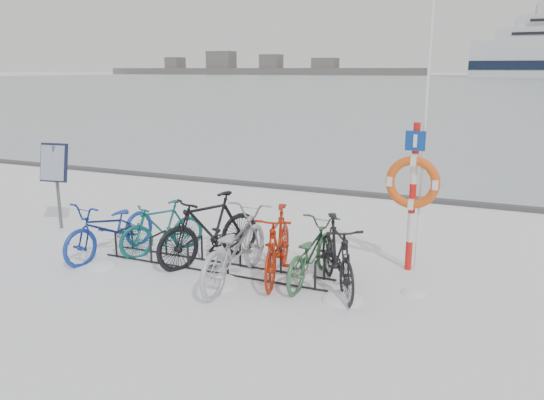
{
  "coord_description": "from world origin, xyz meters",
  "views": [
    {
      "loc": [
        4.05,
        -7.12,
        3.16
      ],
      "look_at": [
        0.77,
        0.6,
        1.08
      ],
      "focal_mm": 35.0,
      "sensor_mm": 36.0,
      "label": 1
    }
  ],
  "objects": [
    {
      "name": "bike_6",
      "position": [
        2.06,
        -0.01,
        0.55
      ],
      "size": [
        1.37,
        1.84,
        1.1
      ],
      "primitive_type": "imported",
      "rotation": [
        0.0,
        0.0,
        0.53
      ],
      "color": "black",
      "rests_on": "ground"
    },
    {
      "name": "info_board",
      "position": [
        -3.96,
        0.7,
        1.26
      ],
      "size": [
        0.61,
        0.31,
        1.74
      ],
      "rotation": [
        0.0,
        0.0,
        0.15
      ],
      "color": "#595B5E",
      "rests_on": "ground"
    },
    {
      "name": "bike_1",
      "position": [
        -1.21,
        0.32,
        0.48
      ],
      "size": [
        1.21,
        1.59,
        0.95
      ],
      "primitive_type": "imported",
      "rotation": [
        0.0,
        0.0,
        -0.55
      ],
      "color": "#105656",
      "rests_on": "ground"
    },
    {
      "name": "quay_edge",
      "position": [
        0.0,
        5.9,
        0.05
      ],
      "size": [
        400.0,
        0.25,
        0.1
      ],
      "primitive_type": "cube",
      "color": "#3F3F42",
      "rests_on": "ground"
    },
    {
      "name": "ground",
      "position": [
        0.0,
        0.0,
        0.0
      ],
      "size": [
        900.0,
        900.0,
        0.0
      ],
      "primitive_type": "plane",
      "color": "white",
      "rests_on": "ground"
    },
    {
      "name": "shoreline",
      "position": [
        -122.02,
        260.0,
        2.79
      ],
      "size": [
        180.0,
        12.0,
        9.5
      ],
      "color": "#515151",
      "rests_on": "ground"
    },
    {
      "name": "ice_sheet",
      "position": [
        0.0,
        155.0,
        0.01
      ],
      "size": [
        400.0,
        298.0,
        0.02
      ],
      "primitive_type": "cube",
      "color": "#A2B0B7",
      "rests_on": "ground"
    },
    {
      "name": "bike_0",
      "position": [
        -1.96,
        -0.12,
        0.52
      ],
      "size": [
        0.99,
        2.05,
        1.03
      ],
      "primitive_type": "imported",
      "rotation": [
        0.0,
        0.0,
        -0.16
      ],
      "color": "#173598",
      "rests_on": "ground"
    },
    {
      "name": "snow_drifts",
      "position": [
        0.35,
        -0.19,
        0.0
      ],
      "size": [
        6.15,
        1.84,
        0.24
      ],
      "color": "white",
      "rests_on": "ground"
    },
    {
      "name": "bike_2",
      "position": [
        -0.2,
        0.24,
        0.6
      ],
      "size": [
        1.42,
        2.05,
        1.21
      ],
      "primitive_type": "imported",
      "rotation": [
        0.0,
        0.0,
        -0.47
      ],
      "color": "black",
      "rests_on": "ground"
    },
    {
      "name": "bike_3",
      "position": [
        0.54,
        -0.32,
        0.57
      ],
      "size": [
        0.8,
        2.17,
        1.13
      ],
      "primitive_type": "imported",
      "rotation": [
        0.0,
        0.0,
        3.17
      ],
      "color": "#A6A9AE",
      "rests_on": "ground"
    },
    {
      "name": "lifebuoy_station",
      "position": [
        2.92,
        1.11,
        1.45
      ],
      "size": [
        0.83,
        0.23,
        4.31
      ],
      "color": "red",
      "rests_on": "ground"
    },
    {
      "name": "bike_5",
      "position": [
        1.59,
        0.16,
        0.47
      ],
      "size": [
        0.69,
        1.81,
        0.94
      ],
      "primitive_type": "imported",
      "rotation": [
        0.0,
        0.0,
        3.1
      ],
      "color": "#32613E",
      "rests_on": "ground"
    },
    {
      "name": "bike_rack",
      "position": [
        0.0,
        0.0,
        0.18
      ],
      "size": [
        4.0,
        0.48,
        0.46
      ],
      "color": "black",
      "rests_on": "ground"
    },
    {
      "name": "bike_4",
      "position": [
        1.09,
        0.06,
        0.56
      ],
      "size": [
        0.9,
        1.94,
        1.13
      ],
      "primitive_type": "imported",
      "rotation": [
        0.0,
        0.0,
        0.2
      ],
      "color": "#A12009",
      "rests_on": "ground"
    }
  ]
}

